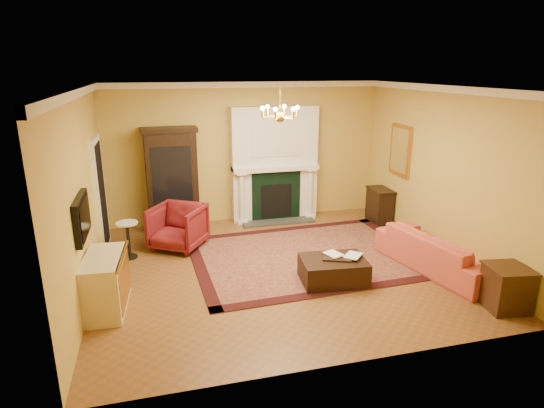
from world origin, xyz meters
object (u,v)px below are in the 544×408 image
object	(u,v)px
coral_sofa	(439,245)
end_table	(506,289)
console_table	(379,206)
leather_ottoman	(333,270)
commode	(106,283)
china_cabinet	(172,181)
wingback_armchair	(178,225)
pedestal_table	(128,237)

from	to	relation	value
coral_sofa	end_table	bearing A→B (deg)	174.37
console_table	leather_ottoman	distance (m)	3.27
commode	end_table	size ratio (longest dim) A/B	1.76
console_table	china_cabinet	bearing A→B (deg)	171.86
coral_sofa	console_table	size ratio (longest dim) A/B	3.08
china_cabinet	leather_ottoman	world-z (taller)	china_cabinet
china_cabinet	commode	bearing A→B (deg)	-112.66
wingback_armchair	leather_ottoman	world-z (taller)	wingback_armchair
commode	end_table	bearing A→B (deg)	-10.33
leather_ottoman	coral_sofa	bearing A→B (deg)	5.44
wingback_armchair	leather_ottoman	size ratio (longest dim) A/B	0.91
china_cabinet	pedestal_table	distance (m)	1.79
commode	console_table	bearing A→B (deg)	28.53
wingback_armchair	coral_sofa	distance (m)	4.67
wingback_armchair	coral_sofa	bearing A→B (deg)	5.34
wingback_armchair	coral_sofa	xyz separation A→B (m)	(4.18, -2.09, -0.02)
coral_sofa	leather_ottoman	distance (m)	1.90
coral_sofa	china_cabinet	bearing A→B (deg)	40.26
wingback_armchair	end_table	bearing A→B (deg)	-6.87
pedestal_table	leather_ottoman	world-z (taller)	pedestal_table
end_table	leather_ottoman	size ratio (longest dim) A/B	0.60
end_table	pedestal_table	bearing A→B (deg)	148.43
end_table	coral_sofa	bearing A→B (deg)	96.35
china_cabinet	coral_sofa	xyz separation A→B (m)	(4.19, -3.25, -0.59)
commode	leather_ottoman	world-z (taller)	commode
china_cabinet	end_table	xyz separation A→B (m)	(4.34, -4.64, -0.72)
wingback_armchair	pedestal_table	distance (m)	0.93
china_cabinet	commode	size ratio (longest dim) A/B	1.90
wingback_armchair	commode	size ratio (longest dim) A/B	0.85
china_cabinet	wingback_armchair	world-z (taller)	china_cabinet
commode	console_table	distance (m)	6.05
china_cabinet	end_table	size ratio (longest dim) A/B	3.36
end_table	wingback_armchair	bearing A→B (deg)	141.24
console_table	leather_ottoman	world-z (taller)	console_table
pedestal_table	console_table	xyz separation A→B (m)	(5.28, 0.70, -0.03)
end_table	console_table	bearing A→B (deg)	89.12
commode	leather_ottoman	xyz separation A→B (m)	(3.41, -0.02, -0.20)
commode	console_table	xyz separation A→B (m)	(5.51, 2.49, -0.04)
commode	coral_sofa	bearing A→B (deg)	3.96
coral_sofa	leather_ottoman	bearing A→B (deg)	77.82
china_cabinet	console_table	bearing A→B (deg)	-13.16
wingback_armchair	end_table	xyz separation A→B (m)	(4.33, -3.48, -0.15)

